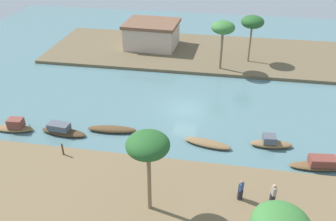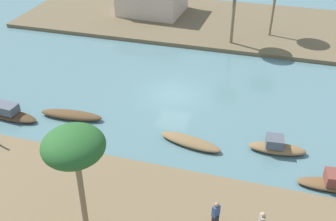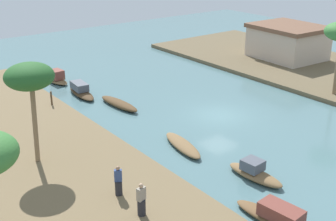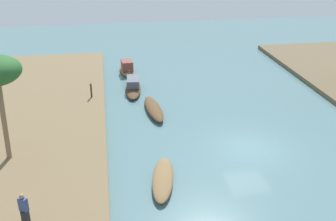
% 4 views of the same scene
% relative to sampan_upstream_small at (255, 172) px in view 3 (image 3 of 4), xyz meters
% --- Properties ---
extents(river_water, '(73.93, 73.93, 0.00)m').
position_rel_sampan_upstream_small_xyz_m(river_water, '(-8.10, 4.99, -0.38)').
color(river_water, slate).
rests_on(river_water, ground).
extents(riverbank_left, '(42.29, 14.37, 0.38)m').
position_rel_sampan_upstream_small_xyz_m(riverbank_left, '(-8.10, -10.83, -0.19)').
color(riverbank_left, brown).
rests_on(riverbank_left, ground).
extents(sampan_upstream_small, '(3.66, 1.42, 1.09)m').
position_rel_sampan_upstream_small_xyz_m(sampan_upstream_small, '(0.00, 0.00, 0.00)').
color(sampan_upstream_small, brown).
rests_on(sampan_upstream_small, river_water).
extents(sampan_open_hull, '(4.46, 1.60, 1.04)m').
position_rel_sampan_upstream_small_xyz_m(sampan_open_hull, '(-18.68, -1.27, 0.01)').
color(sampan_open_hull, '#47331E').
rests_on(sampan_open_hull, river_water).
extents(sampan_downstream_large, '(3.91, 1.51, 1.24)m').
position_rel_sampan_upstream_small_xyz_m(sampan_downstream_large, '(-23.30, -1.48, 0.05)').
color(sampan_downstream_large, brown).
rests_on(sampan_downstream_large, river_water).
extents(sampan_with_red_awning, '(4.33, 1.90, 0.45)m').
position_rel_sampan_upstream_small_xyz_m(sampan_with_red_awning, '(-5.42, -0.80, -0.16)').
color(sampan_with_red_awning, brown).
rests_on(sampan_with_red_awning, river_water).
extents(sampan_foreground, '(4.45, 1.57, 1.07)m').
position_rel_sampan_upstream_small_xyz_m(sampan_foreground, '(3.56, -2.37, 0.05)').
color(sampan_foreground, brown).
rests_on(sampan_foreground, river_water).
extents(sampan_with_tall_canopy, '(4.65, 1.40, 0.51)m').
position_rel_sampan_upstream_small_xyz_m(sampan_with_tall_canopy, '(-14.30, -0.14, -0.13)').
color(sampan_with_tall_canopy, brown).
rests_on(sampan_with_tall_canopy, river_water).
extents(person_on_near_bank, '(0.52, 0.52, 1.65)m').
position_rel_sampan_upstream_small_xyz_m(person_on_near_bank, '(-2.69, -7.25, 0.68)').
color(person_on_near_bank, '#232328').
rests_on(person_on_near_bank, riverbank_left).
extents(person_by_mooring, '(0.49, 0.49, 1.71)m').
position_rel_sampan_upstream_small_xyz_m(person_by_mooring, '(-0.51, -7.32, 0.72)').
color(person_by_mooring, '#232328').
rests_on(person_by_mooring, riverbank_left).
extents(mooring_post, '(0.14, 0.14, 1.10)m').
position_rel_sampan_upstream_small_xyz_m(mooring_post, '(-17.02, -4.61, 0.54)').
color(mooring_post, '#4C3823').
rests_on(mooring_post, riverbank_left).
extents(palm_tree_left_near, '(2.76, 2.76, 5.96)m').
position_rel_sampan_upstream_small_xyz_m(palm_tree_left_near, '(-8.74, -9.05, 5.11)').
color(palm_tree_left_near, '#7F6647').
rests_on(palm_tree_left_near, riverbank_left).
extents(riverside_building, '(7.59, 6.56, 3.53)m').
position_rel_sampan_upstream_small_xyz_m(riverside_building, '(-15.13, 21.62, 1.79)').
color(riverside_building, '#C6B29E').
rests_on(riverside_building, riverbank_right).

